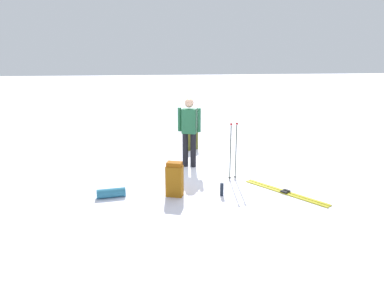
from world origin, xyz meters
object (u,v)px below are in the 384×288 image
backpack_large_dark (191,139)px  ski_pair_near (285,192)px  ski_poles_planted_near (233,149)px  thermos_bottle (222,189)px  skier_standing (189,129)px  backpack_bright (175,179)px  sleeping_mat_rolled (111,193)px

backpack_large_dark → ski_pair_near: bearing=112.0°
ski_poles_planted_near → thermos_bottle: size_ratio=4.98×
skier_standing → backpack_large_dark: skier_standing is taller
backpack_large_dark → ski_poles_planted_near: (-0.58, 2.69, 0.42)m
backpack_bright → skier_standing: bearing=-106.3°
backpack_large_dark → backpack_bright: 3.50m
ski_poles_planted_near → backpack_large_dark: bearing=-77.9°
skier_standing → ski_pair_near: size_ratio=1.04×
skier_standing → ski_pair_near: skier_standing is taller
backpack_large_dark → backpack_bright: backpack_bright is taller
backpack_bright → thermos_bottle: size_ratio=2.68×
sleeping_mat_rolled → thermos_bottle: thermos_bottle is taller
ski_pair_near → ski_poles_planted_near: (0.87, -0.89, 0.71)m
backpack_bright → backpack_large_dark: bearing=-102.9°
skier_standing → backpack_bright: skier_standing is taller
backpack_large_dark → skier_standing: bearing=81.1°
ski_pair_near → backpack_large_dark: backpack_large_dark is taller
backpack_large_dark → backpack_bright: bearing=77.1°
ski_poles_planted_near → thermos_bottle: 1.12m
backpack_large_dark → sleeping_mat_rolled: 3.89m
sleeping_mat_rolled → backpack_bright: bearing=175.6°
backpack_large_dark → sleeping_mat_rolled: bearing=58.7°
ski_poles_planted_near → sleeping_mat_rolled: (2.60, 0.63, -0.63)m
skier_standing → backpack_large_dark: size_ratio=2.75×
ski_pair_near → backpack_large_dark: size_ratio=2.63×
ski_pair_near → thermos_bottle: thermos_bottle is taller
skier_standing → backpack_bright: bearing=73.7°
ski_poles_planted_near → thermos_bottle: (0.43, 0.85, -0.59)m
backpack_large_dark → ski_poles_planted_near: 2.78m
backpack_large_dark → backpack_bright: size_ratio=0.89×
ski_poles_planted_near → thermos_bottle: bearing=62.8°
thermos_bottle → sleeping_mat_rolled: bearing=-5.7°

